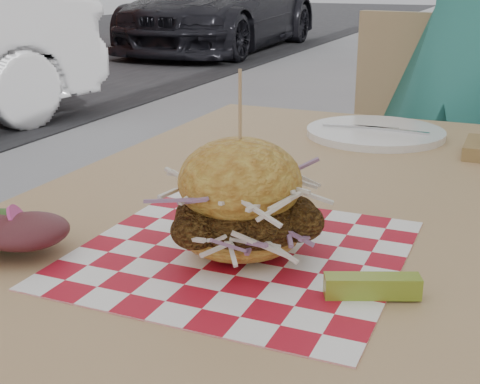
% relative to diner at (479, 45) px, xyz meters
% --- Properties ---
extents(diner, '(0.74, 0.61, 1.75)m').
position_rel_diner_xyz_m(diner, '(0.00, 0.00, 0.00)').
color(diner, teal).
rests_on(diner, ground).
extents(car_dark, '(1.77, 4.21, 1.21)m').
position_rel_diner_xyz_m(car_dark, '(-3.88, 6.93, -0.27)').
color(car_dark, black).
rests_on(car_dark, ground).
extents(patio_table, '(0.80, 1.20, 0.75)m').
position_rel_diner_xyz_m(patio_table, '(-0.14, -1.00, -0.20)').
color(patio_table, tan).
rests_on(patio_table, ground).
extents(patio_chair, '(0.48, 0.49, 0.95)m').
position_rel_diner_xyz_m(patio_chair, '(-0.12, -0.00, -0.32)').
color(patio_chair, tan).
rests_on(patio_chair, ground).
extents(paper_liner, '(0.36, 0.36, 0.00)m').
position_rel_diner_xyz_m(paper_liner, '(-0.15, -1.23, -0.12)').
color(paper_liner, '#B51224').
rests_on(paper_liner, patio_table).
extents(sandwich, '(0.18, 0.18, 0.21)m').
position_rel_diner_xyz_m(sandwich, '(-0.15, -1.23, -0.06)').
color(sandwich, gold).
rests_on(sandwich, paper_liner).
extents(pickle_spear, '(0.10, 0.06, 0.02)m').
position_rel_diner_xyz_m(pickle_spear, '(0.01, -1.28, -0.11)').
color(pickle_spear, olive).
rests_on(pickle_spear, paper_liner).
extents(place_setting, '(0.27, 0.27, 0.02)m').
position_rel_diner_xyz_m(place_setting, '(-0.14, -0.59, -0.12)').
color(place_setting, white).
rests_on(place_setting, patio_table).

